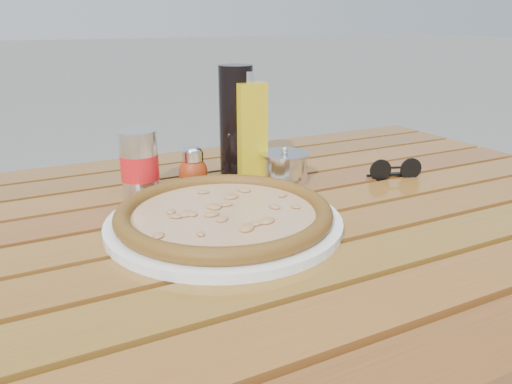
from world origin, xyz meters
name	(u,v)px	position (x,y,z in m)	size (l,w,h in m)	color
table	(261,254)	(0.00, 0.00, 0.67)	(1.40, 0.90, 0.75)	#32180B
plate	(224,222)	(-0.08, -0.03, 0.76)	(0.36, 0.36, 0.01)	white
pizza	(224,213)	(-0.08, -0.03, 0.77)	(0.41, 0.41, 0.03)	beige
pepper_shaker	(193,168)	(-0.05, 0.17, 0.79)	(0.07, 0.07, 0.08)	#A43512
oregano_shaker	(237,159)	(0.05, 0.20, 0.79)	(0.06, 0.06, 0.08)	#333F19
dark_bottle	(236,123)	(0.05, 0.20, 0.86)	(0.07, 0.07, 0.22)	black
soda_can	(140,165)	(-0.15, 0.17, 0.81)	(0.07, 0.07, 0.12)	silver
olive_oil_cruet	(249,131)	(0.06, 0.18, 0.85)	(0.06, 0.06, 0.21)	gold
parmesan_tin	(284,167)	(0.12, 0.13, 0.78)	(0.11, 0.11, 0.07)	silver
sunglasses	(395,170)	(0.33, 0.05, 0.77)	(0.11, 0.05, 0.04)	black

